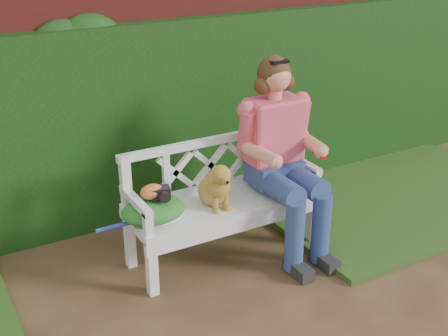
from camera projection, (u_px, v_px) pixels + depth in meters
ground at (212, 327)px, 3.94m from camera, size 60.00×60.00×0.00m
brick_wall at (103, 94)px, 5.01m from camera, size 10.00×0.30×2.20m
ivy_hedge at (114, 130)px, 4.94m from camera, size 10.00×0.18×1.70m
grass_right at (387, 193)px, 5.73m from camera, size 2.60×2.00×0.05m
garden_bench at (224, 228)px, 4.66m from camera, size 1.64×0.80×0.48m
seated_woman at (277, 153)px, 4.64m from camera, size 0.94×1.07×1.57m
dog at (215, 184)px, 4.42m from camera, size 0.31×0.38×0.36m
tennis_racket at (155, 216)px, 4.30m from camera, size 0.69×0.30×0.03m
green_bag at (153, 210)px, 4.26m from camera, size 0.50×0.40×0.16m
camera_item at (161, 193)px, 4.23m from camera, size 0.15×0.13×0.09m
baseball_glove at (152, 192)px, 4.22m from camera, size 0.18×0.14×0.11m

